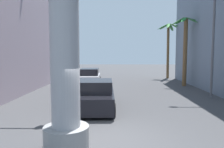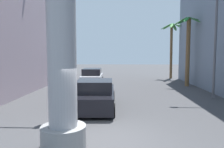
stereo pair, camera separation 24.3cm
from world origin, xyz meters
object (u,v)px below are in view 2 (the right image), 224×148
at_px(street_lamp, 211,28).
at_px(palm_tree_mid_right, 188,43).
at_px(car_far, 92,77).
at_px(car_lead, 95,95).
at_px(palm_tree_mid_left, 22,14).
at_px(traffic_light_mast, 9,28).
at_px(palm_tree_far_right, 172,42).

bearing_deg(street_lamp, palm_tree_mid_right, 87.47).
relative_size(street_lamp, car_far, 1.74).
height_order(street_lamp, palm_tree_mid_right, street_lamp).
distance_m(car_lead, palm_tree_mid_right, 11.76).
bearing_deg(palm_tree_mid_left, traffic_light_mast, -70.96).
bearing_deg(palm_tree_far_right, street_lamp, -91.28).
bearing_deg(street_lamp, car_far, 144.44).
bearing_deg(palm_tree_mid_left, car_far, 42.95).
bearing_deg(palm_tree_far_right, palm_tree_mid_right, -90.17).
xyz_separation_m(street_lamp, palm_tree_mid_left, (-13.22, 1.78, 1.34)).
relative_size(car_lead, palm_tree_far_right, 0.76).
bearing_deg(palm_tree_mid_right, car_far, 176.41).
relative_size(street_lamp, traffic_light_mast, 1.33).
bearing_deg(car_far, street_lamp, -35.56).
bearing_deg(street_lamp, palm_tree_far_right, 88.72).
bearing_deg(palm_tree_mid_left, car_lead, -38.12).
xyz_separation_m(palm_tree_mid_right, palm_tree_mid_left, (-13.47, -3.79, 2.02)).
bearing_deg(car_far, palm_tree_mid_right, -3.59).
relative_size(car_lead, palm_tree_mid_right, 0.80).
bearing_deg(traffic_light_mast, car_far, 75.91).
distance_m(street_lamp, palm_tree_mid_left, 13.41).
distance_m(traffic_light_mast, palm_tree_far_right, 19.76).
bearing_deg(car_lead, traffic_light_mast, -161.83).
distance_m(street_lamp, palm_tree_far_right, 11.92).
relative_size(street_lamp, car_lead, 1.54).
bearing_deg(traffic_light_mast, street_lamp, 20.73).
xyz_separation_m(car_lead, palm_tree_far_right, (7.49, 14.84, 3.66)).
relative_size(traffic_light_mast, palm_tree_mid_right, 0.92).
xyz_separation_m(palm_tree_far_right, palm_tree_mid_right, (-0.02, -6.34, -0.45)).
height_order(palm_tree_far_right, palm_tree_mid_right, palm_tree_far_right).
bearing_deg(palm_tree_far_right, traffic_light_mast, -125.29).
height_order(traffic_light_mast, car_lead, traffic_light_mast).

